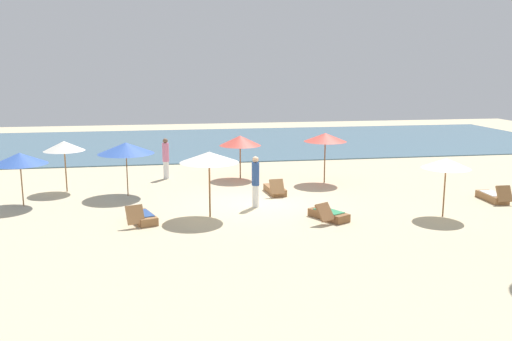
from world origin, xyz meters
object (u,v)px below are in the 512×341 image
at_px(umbrella_2, 325,137).
at_px(person_1, 166,158).
at_px(umbrella_3, 446,163).
at_px(lounger_1, 275,190).
at_px(umbrella_4, 20,159).
at_px(lounger_3, 493,197).
at_px(umbrella_1, 209,157).
at_px(lounger_2, 328,215).
at_px(umbrella_0, 64,146).
at_px(umbrella_5, 126,148).
at_px(person_0, 256,181).
at_px(umbrella_6, 240,141).
at_px(lounger_0, 142,217).

relative_size(umbrella_2, person_1, 1.19).
bearing_deg(umbrella_2, umbrella_3, -67.69).
distance_m(umbrella_3, lounger_1, 7.03).
distance_m(umbrella_2, umbrella_3, 6.65).
height_order(umbrella_4, lounger_3, umbrella_4).
relative_size(umbrella_1, lounger_2, 1.34).
relative_size(umbrella_0, umbrella_4, 1.05).
distance_m(umbrella_0, umbrella_1, 7.54).
xyz_separation_m(umbrella_3, umbrella_5, (-11.25, 5.11, 0.06)).
bearing_deg(lounger_2, person_0, 136.57).
bearing_deg(umbrella_1, umbrella_5, 129.31).
height_order(umbrella_2, umbrella_6, umbrella_2).
relative_size(umbrella_2, person_0, 1.18).
height_order(umbrella_4, lounger_2, umbrella_4).
distance_m(umbrella_6, lounger_1, 3.84).
xyz_separation_m(umbrella_6, lounger_2, (2.06, -7.42, -1.64)).
bearing_deg(lounger_2, umbrella_4, 161.15).
bearing_deg(umbrella_0, lounger_2, -31.62).
xyz_separation_m(umbrella_5, lounger_0, (0.74, -4.07, -1.81)).
xyz_separation_m(umbrella_2, umbrella_6, (-3.67, 1.58, -0.28)).
bearing_deg(lounger_1, person_1, 139.19).
distance_m(umbrella_6, lounger_2, 7.88).
distance_m(umbrella_4, lounger_3, 18.40).
height_order(umbrella_0, lounger_3, umbrella_0).
distance_m(umbrella_5, umbrella_6, 5.70).
relative_size(umbrella_0, lounger_0, 1.25).
bearing_deg(lounger_3, umbrella_4, 172.79).
height_order(lounger_2, person_0, person_0).
bearing_deg(umbrella_6, umbrella_1, -107.24).
relative_size(umbrella_1, umbrella_6, 1.13).
height_order(umbrella_6, person_0, umbrella_6).
height_order(umbrella_2, umbrella_4, umbrella_2).
distance_m(lounger_3, person_1, 14.36).
height_order(umbrella_1, umbrella_4, umbrella_1).
relative_size(lounger_1, person_0, 0.87).
bearing_deg(umbrella_3, umbrella_1, 170.62).
relative_size(umbrella_3, lounger_3, 1.28).
xyz_separation_m(umbrella_6, lounger_0, (-4.32, -6.69, -1.64)).
xyz_separation_m(umbrella_2, lounger_1, (-2.66, -1.73, -1.93)).
bearing_deg(umbrella_1, lounger_2, -14.49).
bearing_deg(umbrella_1, umbrella_0, 139.01).
height_order(umbrella_3, lounger_3, umbrella_3).
xyz_separation_m(lounger_0, lounger_3, (13.61, 0.70, 0.00)).
xyz_separation_m(umbrella_4, lounger_3, (18.18, -2.30, -1.66)).
height_order(umbrella_2, lounger_1, umbrella_2).
distance_m(lounger_0, person_1, 7.34).
distance_m(umbrella_3, person_0, 6.86).
xyz_separation_m(lounger_2, person_1, (-5.53, 7.98, 0.82)).
bearing_deg(umbrella_1, lounger_3, 2.01).
bearing_deg(lounger_1, umbrella_6, 106.94).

